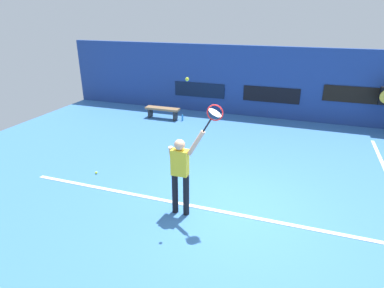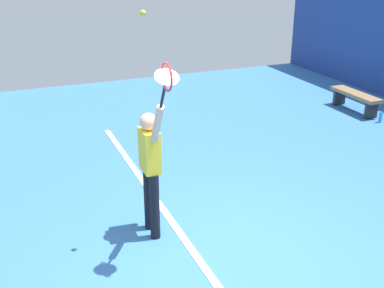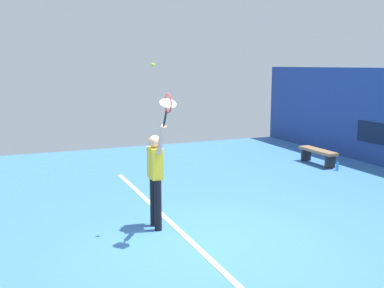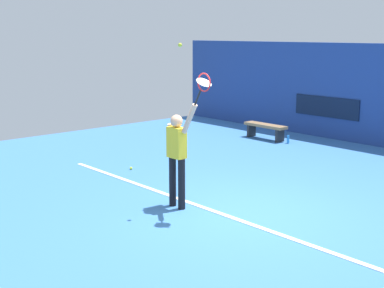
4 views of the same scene
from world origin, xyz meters
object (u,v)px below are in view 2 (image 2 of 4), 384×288
at_px(tennis_player, 151,164).
at_px(tennis_racket, 166,79).
at_px(court_bench, 355,97).
at_px(tennis_ball, 143,13).
at_px(water_bottle, 380,117).
at_px(spare_ball, 154,146).

height_order(tennis_player, tennis_racket, tennis_racket).
relative_size(tennis_racket, court_bench, 0.44).
distance_m(tennis_racket, court_bench, 7.37).
relative_size(tennis_player, court_bench, 1.38).
relative_size(tennis_racket, tennis_ball, 8.97).
bearing_deg(court_bench, tennis_racket, -57.76).
distance_m(water_bottle, spare_ball, 5.10).
xyz_separation_m(tennis_ball, court_bench, (-3.30, 6.09, -2.56)).
distance_m(tennis_player, tennis_ball, 1.90).
bearing_deg(water_bottle, tennis_ball, -68.10).
xyz_separation_m(tennis_racket, tennis_ball, (-0.49, -0.08, 0.62)).
bearing_deg(spare_ball, tennis_ball, -19.00).
distance_m(tennis_player, spare_ball, 3.10).
relative_size(tennis_player, tennis_ball, 28.49).
bearing_deg(tennis_player, spare_ball, 161.31).
distance_m(tennis_ball, court_bench, 7.39).
bearing_deg(tennis_racket, tennis_player, 179.64).
relative_size(tennis_player, tennis_racket, 3.18).
distance_m(tennis_ball, spare_ball, 4.25).
height_order(tennis_racket, tennis_ball, tennis_ball).
height_order(tennis_ball, court_bench, tennis_ball).
bearing_deg(water_bottle, tennis_racket, -63.96).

